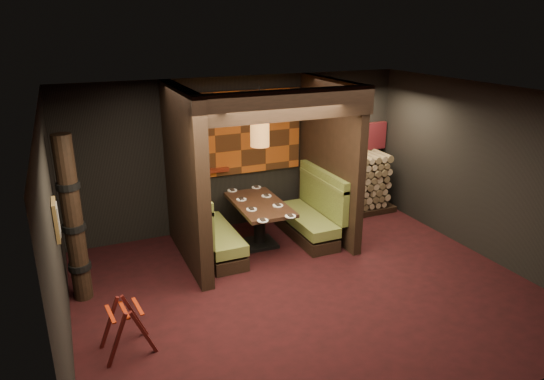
{
  "coord_description": "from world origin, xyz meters",
  "views": [
    {
      "loc": [
        -3.0,
        -5.58,
        3.76
      ],
      "look_at": [
        0.0,
        1.3,
        1.15
      ],
      "focal_mm": 32.0,
      "sensor_mm": 36.0,
      "label": 1
    }
  ],
  "objects_px": {
    "dining_table": "(259,215)",
    "totem_column": "(73,221)",
    "booth_bench_right": "(311,216)",
    "pendant_lamp": "(260,133)",
    "luggage_rack": "(126,326)",
    "booth_bench_left": "(211,233)",
    "firewood_stack": "(354,185)"
  },
  "relations": [
    {
      "from": "dining_table",
      "to": "totem_column",
      "type": "xyz_separation_m",
      "value": [
        -2.98,
        -0.59,
        0.62
      ]
    },
    {
      "from": "booth_bench_right",
      "to": "pendant_lamp",
      "type": "xyz_separation_m",
      "value": [
        -1.0,
        -0.01,
        1.64
      ]
    },
    {
      "from": "luggage_rack",
      "to": "totem_column",
      "type": "bearing_deg",
      "value": 105.86
    },
    {
      "from": "booth_bench_left",
      "to": "pendant_lamp",
      "type": "height_order",
      "value": "pendant_lamp"
    },
    {
      "from": "booth_bench_left",
      "to": "dining_table",
      "type": "bearing_deg",
      "value": 2.87
    },
    {
      "from": "booth_bench_left",
      "to": "luggage_rack",
      "type": "distance_m",
      "value": 2.63
    },
    {
      "from": "pendant_lamp",
      "to": "firewood_stack",
      "type": "xyz_separation_m",
      "value": [
        2.35,
        0.71,
        -1.43
      ]
    },
    {
      "from": "booth_bench_right",
      "to": "dining_table",
      "type": "bearing_deg",
      "value": 177.43
    },
    {
      "from": "totem_column",
      "to": "dining_table",
      "type": "bearing_deg",
      "value": 11.28
    },
    {
      "from": "booth_bench_left",
      "to": "booth_bench_right",
      "type": "distance_m",
      "value": 1.89
    },
    {
      "from": "dining_table",
      "to": "firewood_stack",
      "type": "xyz_separation_m",
      "value": [
        2.35,
        0.66,
        0.05
      ]
    },
    {
      "from": "booth_bench_right",
      "to": "dining_table",
      "type": "xyz_separation_m",
      "value": [
        -1.0,
        0.04,
        0.16
      ]
    },
    {
      "from": "booth_bench_left",
      "to": "luggage_rack",
      "type": "xyz_separation_m",
      "value": [
        -1.67,
        -2.03,
        -0.06
      ]
    },
    {
      "from": "pendant_lamp",
      "to": "booth_bench_right",
      "type": "bearing_deg",
      "value": 0.3
    },
    {
      "from": "totem_column",
      "to": "firewood_stack",
      "type": "height_order",
      "value": "totem_column"
    },
    {
      "from": "pendant_lamp",
      "to": "totem_column",
      "type": "distance_m",
      "value": 3.15
    },
    {
      "from": "luggage_rack",
      "to": "dining_table",
      "type": "bearing_deg",
      "value": 38.98
    },
    {
      "from": "booth_bench_left",
      "to": "totem_column",
      "type": "relative_size",
      "value": 0.67
    },
    {
      "from": "booth_bench_right",
      "to": "firewood_stack",
      "type": "xyz_separation_m",
      "value": [
        1.35,
        0.7,
        0.21
      ]
    },
    {
      "from": "pendant_lamp",
      "to": "dining_table",
      "type": "bearing_deg",
      "value": 90.0
    },
    {
      "from": "booth_bench_right",
      "to": "pendant_lamp",
      "type": "relative_size",
      "value": 1.55
    },
    {
      "from": "booth_bench_left",
      "to": "booth_bench_right",
      "type": "bearing_deg",
      "value": 0.0
    },
    {
      "from": "pendant_lamp",
      "to": "luggage_rack",
      "type": "height_order",
      "value": "pendant_lamp"
    },
    {
      "from": "booth_bench_left",
      "to": "dining_table",
      "type": "distance_m",
      "value": 0.91
    },
    {
      "from": "booth_bench_left",
      "to": "pendant_lamp",
      "type": "xyz_separation_m",
      "value": [
        0.89,
        -0.01,
        1.64
      ]
    },
    {
      "from": "totem_column",
      "to": "luggage_rack",
      "type": "bearing_deg",
      "value": -74.14
    },
    {
      "from": "pendant_lamp",
      "to": "totem_column",
      "type": "xyz_separation_m",
      "value": [
        -2.98,
        -0.54,
        -0.86
      ]
    },
    {
      "from": "dining_table",
      "to": "luggage_rack",
      "type": "distance_m",
      "value": 3.3
    },
    {
      "from": "luggage_rack",
      "to": "pendant_lamp",
      "type": "bearing_deg",
      "value": 38.3
    },
    {
      "from": "pendant_lamp",
      "to": "firewood_stack",
      "type": "distance_m",
      "value": 2.84
    },
    {
      "from": "luggage_rack",
      "to": "totem_column",
      "type": "distance_m",
      "value": 1.76
    },
    {
      "from": "pendant_lamp",
      "to": "luggage_rack",
      "type": "relative_size",
      "value": 1.52
    }
  ]
}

